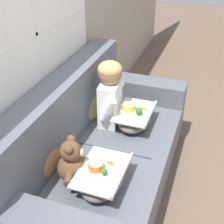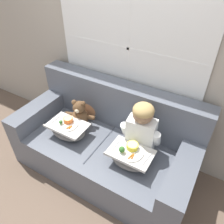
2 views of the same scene
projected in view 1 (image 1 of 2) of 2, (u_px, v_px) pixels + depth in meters
The scene contains 9 objects.
ground_plane at pixel (107, 189), 2.66m from camera, with size 14.00×14.00×0.00m, color brown.
wall_back_with_window at pixel (30, 34), 2.13m from camera, with size 8.00×0.08×2.60m.
couch at pixel (98, 157), 2.50m from camera, with size 1.96×0.94×0.97m.
throw_pillow_behind_child at pixel (90, 102), 2.73m from camera, with size 0.34×0.16×0.35m.
throw_pillow_behind_teddy at pixel (47, 155), 2.12m from camera, with size 0.32×0.15×0.33m.
child_figure at pixel (110, 90), 2.60m from camera, with size 0.41×0.21×0.57m.
teddy_bear at pixel (72, 163), 2.08m from camera, with size 0.35×0.26×0.33m.
lap_tray_child at pixel (134, 118), 2.65m from camera, with size 0.42×0.29×0.23m.
lap_tray_teddy at pixel (102, 177), 2.05m from camera, with size 0.43×0.29×0.21m.
Camera 1 is at (-1.78, -0.68, 1.98)m, focal length 50.00 mm.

